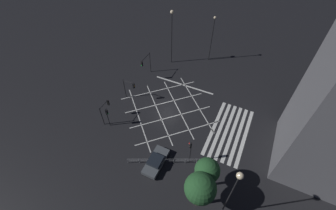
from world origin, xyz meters
name	(u,v)px	position (x,y,z in m)	size (l,w,h in m)	color
ground_plane	(168,110)	(0.00, 0.00, 0.00)	(200.00, 200.00, 0.00)	black
road_markings	(207,121)	(0.42, -6.39, 0.00)	(16.24, 20.56, 0.01)	silver
traffic_light_sw_cross	(190,149)	(-7.03, -6.39, 3.02)	(0.36, 0.39, 4.24)	black
traffic_light_nw_main	(106,108)	(-5.67, 7.34, 2.59)	(2.15, 0.36, 3.54)	black
traffic_light_nw_cross	(107,114)	(-6.58, 6.37, 2.55)	(0.36, 0.39, 3.56)	black
traffic_light_median_north	(130,86)	(-0.48, 6.44, 2.83)	(0.36, 2.16, 3.87)	black
traffic_light_ne_main	(146,62)	(5.78, 7.12, 3.15)	(3.03, 0.36, 4.25)	black
street_lamp_east	(235,186)	(-11.55, -12.06, 7.28)	(0.62, 0.62, 9.63)	black
street_lamp_west	(213,32)	(15.70, -1.45, 5.96)	(0.47, 0.47, 8.94)	black
street_lamp_far	(172,25)	(11.72, 4.90, 7.87)	(0.64, 0.64, 10.38)	black
street_tree_near	(207,170)	(-9.36, -9.24, 3.95)	(2.81, 2.81, 5.38)	brown
street_tree_far	(200,188)	(-11.75, -9.26, 4.39)	(3.32, 3.32, 6.08)	brown
waiting_car	(156,161)	(-9.22, -2.70, 0.59)	(4.42, 1.89, 1.22)	#474C51
pedestrian_railing	(168,160)	(-8.47, -4.07, 0.68)	(4.57, 9.46, 1.05)	#9EA0A5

